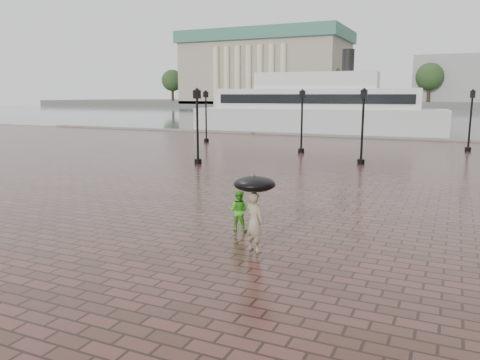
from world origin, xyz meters
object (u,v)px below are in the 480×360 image
object	(u,v)px
street_lamps	(306,121)
child_pedestrian	(239,211)
adult_pedestrian	(254,222)
ferry_near	(317,108)

from	to	relation	value
street_lamps	child_pedestrian	size ratio (longest dim) A/B	16.83
adult_pedestrian	child_pedestrian	bearing A→B (deg)	-30.05
child_pedestrian	adult_pedestrian	bearing A→B (deg)	119.90
ferry_near	street_lamps	bearing A→B (deg)	-81.46
ferry_near	adult_pedestrian	bearing A→B (deg)	-81.46
street_lamps	adult_pedestrian	distance (m)	21.63
adult_pedestrian	ferry_near	size ratio (longest dim) A/B	0.06
street_lamps	ferry_near	bearing A→B (deg)	103.34
adult_pedestrian	child_pedestrian	xyz separation A→B (m)	(-1.17, 1.53, -0.17)
street_lamps	adult_pedestrian	world-z (taller)	street_lamps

